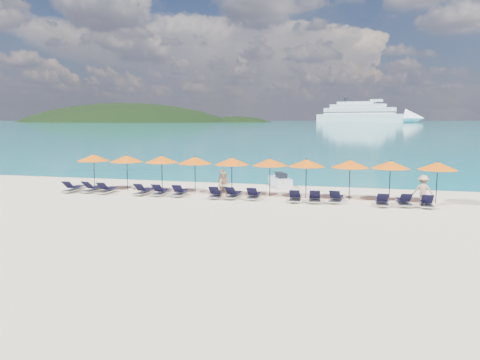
# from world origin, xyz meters

# --- Properties ---
(ground) EXTENTS (1400.00, 1400.00, 0.00)m
(ground) POSITION_xyz_m (0.00, 0.00, 0.00)
(ground) COLOR beige
(sea) EXTENTS (1600.00, 1300.00, 0.01)m
(sea) POSITION_xyz_m (0.00, 660.00, 0.01)
(sea) COLOR #1FA9B2
(sea) RESTS_ON ground
(headland_main) EXTENTS (374.00, 242.00, 126.50)m
(headland_main) POSITION_xyz_m (-300.00, 540.00, -38.00)
(headland_main) COLOR black
(headland_main) RESTS_ON ground
(headland_small) EXTENTS (162.00, 126.00, 85.50)m
(headland_small) POSITION_xyz_m (-150.00, 560.00, -35.00)
(headland_small) COLOR black
(headland_small) RESTS_ON ground
(cruise_ship) EXTENTS (133.77, 66.00, 37.46)m
(cruise_ship) POSITION_xyz_m (14.30, 594.02, 9.75)
(cruise_ship) COLOR white
(cruise_ship) RESTS_ON ground
(jetski) EXTENTS (1.98, 2.74, 0.92)m
(jetski) POSITION_xyz_m (1.15, 9.26, 0.38)
(jetski) COLOR white
(jetski) RESTS_ON ground
(beachgoer_a) EXTENTS (0.55, 0.37, 1.47)m
(beachgoer_a) POSITION_xyz_m (-1.76, 5.53, 0.73)
(beachgoer_a) COLOR tan
(beachgoer_a) RESTS_ON ground
(beachgoer_b) EXTENTS (0.75, 0.47, 1.50)m
(beachgoer_b) POSITION_xyz_m (-1.19, 4.04, 0.75)
(beachgoer_b) COLOR tan
(beachgoer_b) RESTS_ON ground
(beachgoer_c) EXTENTS (1.10, 0.64, 1.60)m
(beachgoer_c) POSITION_xyz_m (9.51, 4.38, 0.80)
(beachgoer_c) COLOR tan
(beachgoer_c) RESTS_ON ground
(umbrella_0) EXTENTS (2.10, 2.10, 2.28)m
(umbrella_0) POSITION_xyz_m (-10.31, 5.25, 2.02)
(umbrella_0) COLOR black
(umbrella_0) RESTS_ON ground
(umbrella_1) EXTENTS (2.10, 2.10, 2.28)m
(umbrella_1) POSITION_xyz_m (-7.88, 5.10, 2.02)
(umbrella_1) COLOR black
(umbrella_1) RESTS_ON ground
(umbrella_2) EXTENTS (2.10, 2.10, 2.28)m
(umbrella_2) POSITION_xyz_m (-5.58, 5.25, 2.02)
(umbrella_2) COLOR black
(umbrella_2) RESTS_ON ground
(umbrella_3) EXTENTS (2.10, 2.10, 2.28)m
(umbrella_3) POSITION_xyz_m (-3.36, 5.12, 2.02)
(umbrella_3) COLOR black
(umbrella_3) RESTS_ON ground
(umbrella_4) EXTENTS (2.10, 2.10, 2.28)m
(umbrella_4) POSITION_xyz_m (-1.03, 5.04, 2.02)
(umbrella_4) COLOR black
(umbrella_4) RESTS_ON ground
(umbrella_5) EXTENTS (2.10, 2.10, 2.28)m
(umbrella_5) POSITION_xyz_m (1.25, 5.05, 2.02)
(umbrella_5) COLOR black
(umbrella_5) RESTS_ON ground
(umbrella_6) EXTENTS (2.10, 2.10, 2.28)m
(umbrella_6) POSITION_xyz_m (3.34, 5.09, 2.02)
(umbrella_6) COLOR black
(umbrella_6) RESTS_ON ground
(umbrella_7) EXTENTS (2.10, 2.10, 2.28)m
(umbrella_7) POSITION_xyz_m (5.75, 5.11, 2.02)
(umbrella_7) COLOR black
(umbrella_7) RESTS_ON ground
(umbrella_8) EXTENTS (2.10, 2.10, 2.28)m
(umbrella_8) POSITION_xyz_m (7.88, 5.24, 2.02)
(umbrella_8) COLOR black
(umbrella_8) RESTS_ON ground
(umbrella_9) EXTENTS (2.10, 2.10, 2.28)m
(umbrella_9) POSITION_xyz_m (10.27, 5.14, 2.02)
(umbrella_9) COLOR black
(umbrella_9) RESTS_ON ground
(lounger_0) EXTENTS (0.63, 1.70, 0.66)m
(lounger_0) POSITION_xyz_m (-10.85, 3.72, 0.24)
(lounger_0) COLOR silver
(lounger_0) RESTS_ON ground
(lounger_1) EXTENTS (0.79, 1.75, 0.66)m
(lounger_1) POSITION_xyz_m (-9.60, 3.94, 0.24)
(lounger_1) COLOR silver
(lounger_1) RESTS_ON ground
(lounger_2) EXTENTS (0.62, 1.70, 0.66)m
(lounger_2) POSITION_xyz_m (-8.56, 3.80, 0.24)
(lounger_2) COLOR silver
(lounger_2) RESTS_ON ground
(lounger_3) EXTENTS (0.68, 1.72, 0.66)m
(lounger_3) POSITION_xyz_m (-6.16, 3.87, 0.24)
(lounger_3) COLOR silver
(lounger_3) RESTS_ON ground
(lounger_4) EXTENTS (0.67, 1.72, 0.66)m
(lounger_4) POSITION_xyz_m (-5.08, 3.90, 0.24)
(lounger_4) COLOR silver
(lounger_4) RESTS_ON ground
(lounger_5) EXTENTS (0.77, 1.75, 0.66)m
(lounger_5) POSITION_xyz_m (-3.88, 3.97, 0.24)
(lounger_5) COLOR silver
(lounger_5) RESTS_ON ground
(lounger_6) EXTENTS (0.77, 1.75, 0.66)m
(lounger_6) POSITION_xyz_m (-1.62, 3.85, 0.24)
(lounger_6) COLOR silver
(lounger_6) RESTS_ON ground
(lounger_7) EXTENTS (0.71, 1.73, 0.66)m
(lounger_7) POSITION_xyz_m (-0.64, 3.95, 0.24)
(lounger_7) COLOR silver
(lounger_7) RESTS_ON ground
(lounger_8) EXTENTS (0.70, 1.73, 0.66)m
(lounger_8) POSITION_xyz_m (0.54, 3.98, 0.24)
(lounger_8) COLOR silver
(lounger_8) RESTS_ON ground
(lounger_9) EXTENTS (0.77, 1.75, 0.66)m
(lounger_9) POSITION_xyz_m (2.90, 3.76, 0.24)
(lounger_9) COLOR silver
(lounger_9) RESTS_ON ground
(lounger_10) EXTENTS (0.77, 1.75, 0.66)m
(lounger_10) POSITION_xyz_m (3.97, 3.88, 0.24)
(lounger_10) COLOR silver
(lounger_10) RESTS_ON ground
(lounger_11) EXTENTS (0.79, 1.75, 0.66)m
(lounger_11) POSITION_xyz_m (5.10, 4.06, 0.24)
(lounger_11) COLOR silver
(lounger_11) RESTS_ON ground
(lounger_12) EXTENTS (0.64, 1.71, 0.66)m
(lounger_12) POSITION_xyz_m (7.46, 3.71, 0.24)
(lounger_12) COLOR silver
(lounger_12) RESTS_ON ground
(lounger_13) EXTENTS (0.79, 1.75, 0.66)m
(lounger_13) POSITION_xyz_m (8.54, 3.96, 0.24)
(lounger_13) COLOR silver
(lounger_13) RESTS_ON ground
(lounger_14) EXTENTS (0.66, 1.71, 0.66)m
(lounger_14) POSITION_xyz_m (9.62, 3.88, 0.24)
(lounger_14) COLOR silver
(lounger_14) RESTS_ON ground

